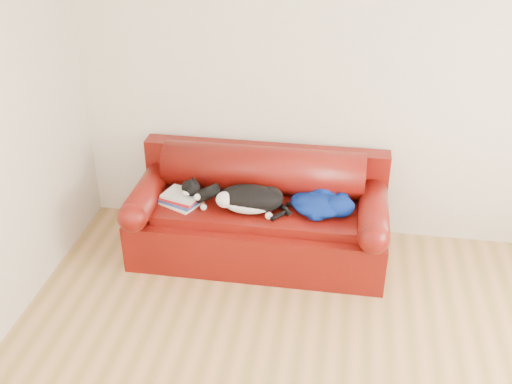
% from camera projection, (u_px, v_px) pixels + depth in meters
% --- Properties ---
extents(room_shell, '(4.52, 4.02, 2.61)m').
position_uv_depth(room_shell, '(359.00, 165.00, 2.99)').
color(room_shell, beige).
rests_on(room_shell, ground).
extents(sofa_base, '(2.10, 0.90, 0.50)m').
position_uv_depth(sofa_base, '(259.00, 230.00, 5.06)').
color(sofa_base, '#380E02').
rests_on(sofa_base, ground).
extents(sofa_back, '(2.10, 1.01, 0.88)m').
position_uv_depth(sofa_back, '(263.00, 185.00, 5.12)').
color(sofa_back, '#380E02').
rests_on(sofa_back, ground).
extents(book_stack, '(0.38, 0.35, 0.10)m').
position_uv_depth(book_stack, '(181.00, 198.00, 4.91)').
color(book_stack, beige).
rests_on(book_stack, sofa_base).
extents(cat, '(0.76, 0.35, 0.27)m').
position_uv_depth(cat, '(249.00, 200.00, 4.78)').
color(cat, black).
rests_on(cat, sofa_base).
extents(blanket, '(0.57, 0.46, 0.16)m').
position_uv_depth(blanket, '(321.00, 203.00, 4.80)').
color(blanket, '#020546').
rests_on(blanket, sofa_base).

